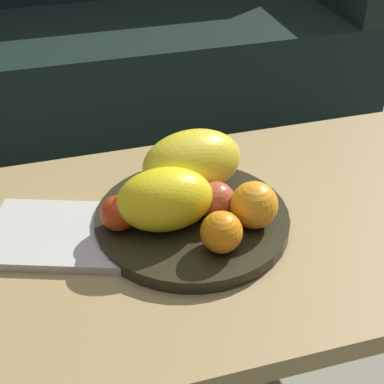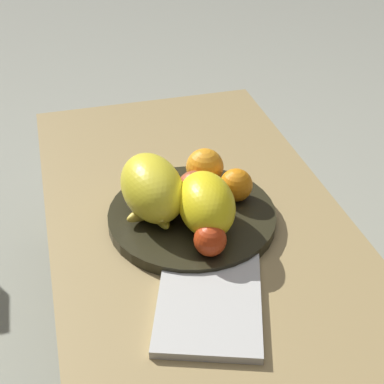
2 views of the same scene
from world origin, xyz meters
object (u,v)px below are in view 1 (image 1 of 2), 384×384
object	(u,v)px
couch	(127,38)
melon_smaller_beside	(192,162)
banana_bunch	(187,180)
fruit_bowl	(192,220)
apple_front	(118,213)
coffee_table	(223,245)
apple_left	(215,199)
orange_front	(221,232)
orange_left	(254,205)
melon_large_front	(165,201)
magazine	(60,234)

from	to	relation	value
couch	melon_smaller_beside	world-z (taller)	couch
melon_smaller_beside	banana_bunch	xyz separation A→B (m)	(-0.01, -0.00, -0.03)
fruit_bowl	melon_smaller_beside	distance (m)	0.11
melon_smaller_beside	apple_front	distance (m)	0.17
coffee_table	fruit_bowl	distance (m)	0.08
apple_front	banana_bunch	world-z (taller)	same
fruit_bowl	apple_front	xyz separation A→B (m)	(-0.13, 0.00, 0.04)
apple_left	coffee_table	bearing A→B (deg)	-16.43
couch	orange_front	world-z (taller)	couch
couch	apple_left	size ratio (longest dim) A/B	25.21
coffee_table	orange_left	world-z (taller)	orange_left
couch	apple_front	bearing A→B (deg)	-101.24
apple_left	fruit_bowl	bearing A→B (deg)	165.56
melon_large_front	banana_bunch	world-z (taller)	melon_large_front
magazine	melon_smaller_beside	bearing A→B (deg)	29.18
fruit_bowl	banana_bunch	distance (m)	0.08
melon_smaller_beside	orange_front	bearing A→B (deg)	-90.67
orange_front	apple_front	bearing A→B (deg)	146.00
apple_left	banana_bunch	world-z (taller)	apple_left
fruit_bowl	orange_left	size ratio (longest dim) A/B	4.22
coffee_table	fruit_bowl	xyz separation A→B (m)	(-0.05, 0.01, 0.06)
melon_smaller_beside	orange_left	xyz separation A→B (m)	(0.07, -0.13, -0.02)
apple_front	orange_front	bearing A→B (deg)	-34.00
coffee_table	banana_bunch	xyz separation A→B (m)	(-0.04, 0.09, 0.10)
melon_smaller_beside	orange_left	bearing A→B (deg)	-61.24
couch	melon_smaller_beside	distance (m)	1.19
couch	magazine	size ratio (longest dim) A/B	6.80
orange_front	apple_left	xyz separation A→B (m)	(0.02, 0.09, -0.00)
magazine	apple_front	bearing A→B (deg)	1.97
orange_left	apple_front	xyz separation A→B (m)	(-0.23, 0.06, -0.01)
fruit_bowl	melon_large_front	distance (m)	0.09
melon_smaller_beside	magazine	bearing A→B (deg)	-169.80
apple_left	couch	bearing A→B (deg)	86.47
apple_front	orange_left	bearing A→B (deg)	-13.73
melon_smaller_beside	orange_front	distance (m)	0.18
melon_large_front	apple_front	size ratio (longest dim) A/B	2.66
orange_front	coffee_table	bearing A→B (deg)	68.38
orange_front	magazine	size ratio (longest dim) A/B	0.28
couch	orange_left	size ratio (longest dim) A/B	20.56
fruit_bowl	banana_bunch	world-z (taller)	banana_bunch
couch	magazine	bearing A→B (deg)	-105.99
orange_left	orange_front	bearing A→B (deg)	-147.83
couch	melon_large_front	distance (m)	1.30
banana_bunch	orange_front	bearing A→B (deg)	-86.75
orange_front	apple_front	distance (m)	0.18
coffee_table	orange_front	distance (m)	0.14
melon_smaller_beside	coffee_table	bearing A→B (deg)	-70.63
fruit_bowl	magazine	bearing A→B (deg)	172.28
banana_bunch	magazine	world-z (taller)	banana_bunch
coffee_table	apple_left	distance (m)	0.11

